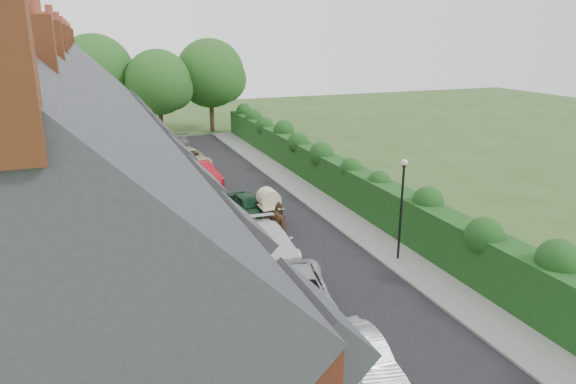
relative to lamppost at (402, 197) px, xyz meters
name	(u,v)px	position (x,y,z in m)	size (l,w,h in m)	color
ground	(380,312)	(-3.40, -4.00, -3.30)	(140.00, 140.00, 0.00)	#2D4C1E
road	(276,224)	(-3.90, 7.00, -3.29)	(6.00, 58.00, 0.02)	black
pavement_hedge_side	(338,214)	(0.20, 7.00, -3.24)	(2.20, 58.00, 0.12)	gray
pavement_house_side	(212,232)	(-7.75, 7.00, -3.24)	(1.70, 58.00, 0.12)	gray
kerb_hedge_side	(323,216)	(-0.85, 7.00, -3.23)	(0.18, 58.00, 0.13)	gray
kerb_house_side	(225,230)	(-6.95, 7.00, -3.23)	(0.18, 58.00, 0.13)	gray
hedge	(365,188)	(2.00, 7.00, -1.70)	(2.10, 58.00, 2.85)	#113713
terrace_row	(78,171)	(-14.27, 5.98, 1.18)	(9.05, 40.50, 11.50)	brown
garden_wall_row	(197,234)	(-8.75, 6.00, -2.84)	(0.35, 40.35, 1.10)	brown
lamppost	(402,197)	(0.00, 0.00, 0.00)	(0.32, 0.32, 5.16)	black
tree_far_left	(162,84)	(-6.05, 36.08, 2.41)	(7.14, 6.80, 9.29)	#332316
tree_far_right	(213,75)	(-0.01, 38.08, 3.02)	(7.98, 7.60, 10.31)	#332316
tree_far_back	(100,75)	(-11.99, 39.08, 3.32)	(8.40, 8.00, 10.82)	#332316
car_silver_a	(363,357)	(-6.02, -7.20, -2.63)	(1.42, 4.07, 1.34)	#BABABF
car_silver_b	(298,293)	(-6.40, -2.60, -2.53)	(2.55, 5.52, 1.53)	#A6A9AD
car_white	(271,241)	(-5.61, 3.00, -2.59)	(1.99, 4.90, 1.42)	white
car_green	(249,206)	(-5.02, 8.65, -2.56)	(1.73, 4.31, 1.47)	#10361E
car_red	(201,173)	(-6.15, 17.08, -2.52)	(1.66, 4.75, 1.56)	maroon
car_beige	(189,159)	(-6.11, 22.16, -2.52)	(2.56, 5.56, 1.54)	beige
car_grey	(181,144)	(-5.62, 29.00, -2.66)	(1.78, 4.38, 1.27)	slate
horse	(281,220)	(-4.15, 5.43, -2.48)	(0.89, 1.95, 1.64)	brown
horse_cart	(269,203)	(-4.15, 7.52, -2.13)	(1.28, 2.84, 2.05)	black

